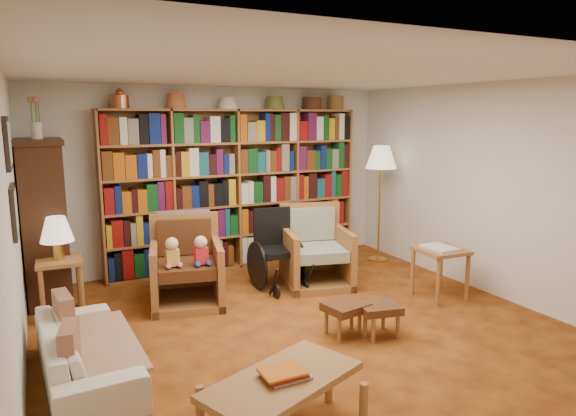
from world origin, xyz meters
TOP-DOWN VIEW (x-y plane):
  - floor at (0.00, 0.00)m, footprint 5.00×5.00m
  - ceiling at (0.00, 0.00)m, footprint 5.00×5.00m
  - wall_back at (0.00, 2.50)m, footprint 5.00×0.00m
  - wall_front at (0.00, -2.50)m, footprint 5.00×0.00m
  - wall_left at (-2.50, 0.00)m, footprint 0.00×5.00m
  - wall_right at (2.50, 0.00)m, footprint 0.00×5.00m
  - bookshelf at (0.20, 2.33)m, footprint 3.60×0.30m
  - curio_cabinet at (-2.25, 2.00)m, footprint 0.50×0.95m
  - framed_pictures at (-2.48, 0.30)m, footprint 0.03×0.52m
  - sofa at (-2.05, -0.16)m, footprint 1.66×0.72m
  - sofa_throw at (-2.00, -0.16)m, footprint 0.73×1.29m
  - cushion_left at (-2.18, 0.19)m, footprint 0.16×0.38m
  - cushion_right at (-2.18, -0.51)m, footprint 0.18×0.37m
  - side_table_lamp at (-2.15, 1.42)m, footprint 0.47×0.47m
  - table_lamp at (-2.15, 1.42)m, footprint 0.34×0.34m
  - armchair_leather at (-0.86, 1.25)m, footprint 0.97×0.99m
  - armchair_sage at (0.78, 1.17)m, footprint 0.99×1.01m
  - wheelchair at (0.32, 1.25)m, footprint 0.56×0.78m
  - floor_lamp at (2.15, 1.64)m, footprint 0.45×0.45m
  - side_table_papers at (1.85, 0.04)m, footprint 0.55×0.55m
  - footstool_a at (0.28, -0.38)m, footprint 0.45×0.40m
  - footstool_b at (0.57, -0.53)m, footprint 0.44×0.40m
  - coffee_table at (-0.95, -1.53)m, footprint 1.20×0.90m

SIDE VIEW (x-z plane):
  - floor at x=0.00m, z-range 0.00..0.00m
  - sofa at x=-2.05m, z-range 0.00..0.48m
  - footstool_b at x=0.57m, z-range 0.10..0.43m
  - footstool_a at x=0.28m, z-range 0.11..0.44m
  - sofa_throw at x=-2.00m, z-range 0.28..0.32m
  - coffee_table at x=-0.95m, z-range 0.13..0.60m
  - armchair_sage at x=0.78m, z-range -0.12..0.88m
  - armchair_leather at x=-0.86m, z-range -0.10..0.91m
  - wheelchair at x=0.32m, z-range -0.04..0.93m
  - cushion_right at x=-2.18m, z-range 0.27..0.63m
  - cushion_left at x=-2.18m, z-range 0.26..0.64m
  - side_table_lamp at x=-2.15m, z-range 0.16..0.77m
  - side_table_papers at x=1.85m, z-range 0.18..0.80m
  - table_lamp at x=-2.15m, z-range 0.70..1.16m
  - curio_cabinet at x=-2.25m, z-range -0.25..2.15m
  - bookshelf at x=0.20m, z-range -0.04..2.38m
  - wall_back at x=0.00m, z-range -1.25..3.75m
  - wall_front at x=0.00m, z-range -1.25..3.75m
  - wall_left at x=-2.50m, z-range -1.25..3.75m
  - wall_right at x=2.50m, z-range -1.25..3.75m
  - floor_lamp at x=2.15m, z-range 0.61..2.31m
  - framed_pictures at x=-2.48m, z-range 1.14..2.11m
  - ceiling at x=0.00m, z-range 2.50..2.50m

